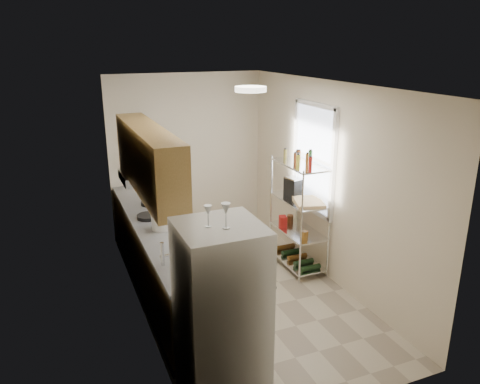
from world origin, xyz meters
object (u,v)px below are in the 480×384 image
at_px(espresso_machine, 293,187).
at_px(rice_cooker, 161,221).
at_px(frying_pan_large, 148,217).
at_px(cutting_board, 309,202).
at_px(refrigerator, 221,316).

bearing_deg(espresso_machine, rice_cooker, 173.50).
height_order(frying_pan_large, cutting_board, cutting_board).
bearing_deg(rice_cooker, refrigerator, -88.65).
bearing_deg(espresso_machine, refrigerator, -144.25).
relative_size(refrigerator, rice_cooker, 6.94).
distance_m(cutting_board, espresso_machine, 0.38).
height_order(cutting_board, espresso_machine, espresso_machine).
bearing_deg(rice_cooker, cutting_board, -3.62).
bearing_deg(cutting_board, rice_cooker, 176.38).
height_order(frying_pan_large, espresso_machine, espresso_machine).
xyz_separation_m(frying_pan_large, espresso_machine, (1.99, -0.18, 0.22)).
height_order(refrigerator, espresso_machine, refrigerator).
bearing_deg(refrigerator, frying_pan_large, 92.99).
distance_m(rice_cooker, cutting_board, 1.96).
height_order(rice_cooker, frying_pan_large, rice_cooker).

